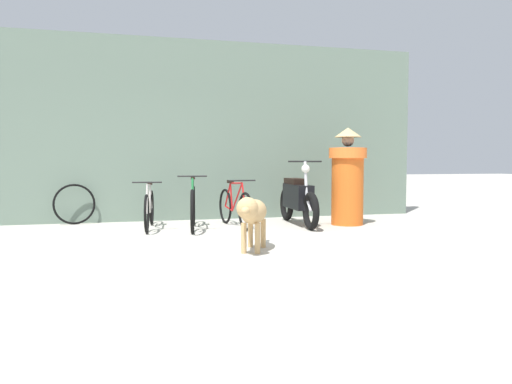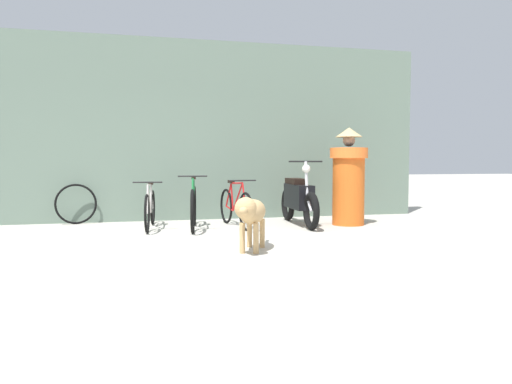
{
  "view_description": "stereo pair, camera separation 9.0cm",
  "coord_description": "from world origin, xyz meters",
  "px_view_note": "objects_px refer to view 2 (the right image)",
  "views": [
    {
      "loc": [
        -1.07,
        -6.07,
        1.12
      ],
      "look_at": [
        0.82,
        1.19,
        0.65
      ],
      "focal_mm": 35.0,
      "sensor_mm": 36.0,
      "label": 1
    },
    {
      "loc": [
        -0.98,
        -6.09,
        1.12
      ],
      "look_at": [
        0.82,
        1.19,
        0.65
      ],
      "focal_mm": 35.0,
      "sensor_mm": 36.0,
      "label": 2
    }
  ],
  "objects_px": {
    "bicycle_1": "(193,207)",
    "bicycle_0": "(150,209)",
    "stray_dog": "(251,213)",
    "motorcycle": "(299,199)",
    "spare_tire_left": "(76,204)",
    "bicycle_2": "(235,207)",
    "person_in_robes": "(349,177)"
  },
  "relations": [
    {
      "from": "motorcycle",
      "to": "spare_tire_left",
      "type": "height_order",
      "value": "motorcycle"
    },
    {
      "from": "bicycle_2",
      "to": "stray_dog",
      "type": "height_order",
      "value": "bicycle_2"
    },
    {
      "from": "bicycle_1",
      "to": "person_in_robes",
      "type": "relative_size",
      "value": 0.99
    },
    {
      "from": "person_in_robes",
      "to": "spare_tire_left",
      "type": "height_order",
      "value": "person_in_robes"
    },
    {
      "from": "bicycle_1",
      "to": "spare_tire_left",
      "type": "height_order",
      "value": "bicycle_1"
    },
    {
      "from": "bicycle_1",
      "to": "stray_dog",
      "type": "distance_m",
      "value": 2.28
    },
    {
      "from": "bicycle_0",
      "to": "bicycle_1",
      "type": "bearing_deg",
      "value": 79.12
    },
    {
      "from": "bicycle_2",
      "to": "spare_tire_left",
      "type": "height_order",
      "value": "bicycle_2"
    },
    {
      "from": "bicycle_0",
      "to": "bicycle_2",
      "type": "distance_m",
      "value": 1.42
    },
    {
      "from": "bicycle_0",
      "to": "stray_dog",
      "type": "height_order",
      "value": "bicycle_0"
    },
    {
      "from": "bicycle_2",
      "to": "stray_dog",
      "type": "relative_size",
      "value": 1.38
    },
    {
      "from": "bicycle_0",
      "to": "person_in_robes",
      "type": "relative_size",
      "value": 0.97
    },
    {
      "from": "bicycle_2",
      "to": "motorcycle",
      "type": "xyz_separation_m",
      "value": [
        1.12,
        -0.03,
        0.12
      ]
    },
    {
      "from": "bicycle_2",
      "to": "person_in_robes",
      "type": "xyz_separation_m",
      "value": [
        1.97,
        -0.21,
        0.5
      ]
    },
    {
      "from": "person_in_robes",
      "to": "spare_tire_left",
      "type": "xyz_separation_m",
      "value": [
        -4.64,
        1.22,
        -0.48
      ]
    },
    {
      "from": "motorcycle",
      "to": "spare_tire_left",
      "type": "xyz_separation_m",
      "value": [
        -3.78,
        1.04,
        -0.1
      ]
    },
    {
      "from": "person_in_robes",
      "to": "bicycle_1",
      "type": "bearing_deg",
      "value": 24.44
    },
    {
      "from": "stray_dog",
      "to": "person_in_robes",
      "type": "xyz_separation_m",
      "value": [
        2.24,
        2.1,
        0.35
      ]
    },
    {
      "from": "spare_tire_left",
      "to": "motorcycle",
      "type": "bearing_deg",
      "value": -15.42
    },
    {
      "from": "stray_dog",
      "to": "bicycle_2",
      "type": "bearing_deg",
      "value": -162.59
    },
    {
      "from": "bicycle_0",
      "to": "person_in_robes",
      "type": "height_order",
      "value": "person_in_robes"
    },
    {
      "from": "bicycle_1",
      "to": "motorcycle",
      "type": "height_order",
      "value": "motorcycle"
    },
    {
      "from": "stray_dog",
      "to": "spare_tire_left",
      "type": "xyz_separation_m",
      "value": [
        -2.39,
        3.33,
        -0.12
      ]
    },
    {
      "from": "stray_dog",
      "to": "person_in_robes",
      "type": "bearing_deg",
      "value": 157.27
    },
    {
      "from": "bicycle_0",
      "to": "stray_dog",
      "type": "distance_m",
      "value": 2.71
    },
    {
      "from": "person_in_robes",
      "to": "spare_tire_left",
      "type": "relative_size",
      "value": 2.37
    },
    {
      "from": "motorcycle",
      "to": "person_in_robes",
      "type": "bearing_deg",
      "value": 79.66
    },
    {
      "from": "bicycle_1",
      "to": "bicycle_0",
      "type": "bearing_deg",
      "value": -99.34
    },
    {
      "from": "spare_tire_left",
      "to": "person_in_robes",
      "type": "bearing_deg",
      "value": -14.77
    },
    {
      "from": "bicycle_2",
      "to": "bicycle_1",
      "type": "bearing_deg",
      "value": -90.83
    },
    {
      "from": "bicycle_1",
      "to": "spare_tire_left",
      "type": "relative_size",
      "value": 2.36
    },
    {
      "from": "bicycle_0",
      "to": "spare_tire_left",
      "type": "xyz_separation_m",
      "value": [
        -1.25,
        0.88,
        0.03
      ]
    }
  ]
}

